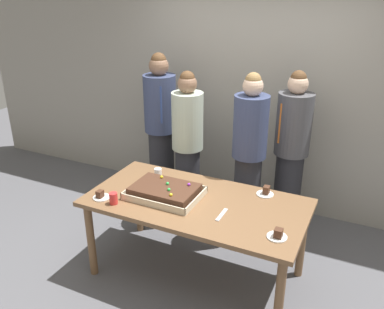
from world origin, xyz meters
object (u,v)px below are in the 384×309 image
at_px(plated_slice_far_left, 266,192).
at_px(cake_server_utensil, 222,215).
at_px(drink_cup_nearest, 113,198).
at_px(person_striped_tie_right, 249,157).
at_px(plated_slice_near_left, 278,235).
at_px(person_serving_front, 188,146).
at_px(party_table, 196,209).
at_px(sheet_cake, 165,191).
at_px(person_green_shirt_behind, 291,152).
at_px(plated_slice_near_right, 101,196).
at_px(person_far_right_suit, 161,129).
at_px(drink_cup_middle, 158,173).

relative_size(plated_slice_far_left, cake_server_utensil, 0.75).
bearing_deg(drink_cup_nearest, person_striped_tie_right, 54.66).
relative_size(plated_slice_near_left, person_serving_front, 0.09).
relative_size(party_table, sheet_cake, 3.02).
distance_m(sheet_cake, person_striped_tie_right, 0.97).
bearing_deg(person_green_shirt_behind, cake_server_utensil, 23.41).
bearing_deg(plated_slice_near_right, plated_slice_near_left, 2.80).
bearing_deg(plated_slice_far_left, cake_server_utensil, -114.35).
bearing_deg(plated_slice_near_right, sheet_cake, 29.31).
height_order(sheet_cake, person_striped_tie_right, person_striped_tie_right).
xyz_separation_m(plated_slice_near_left, plated_slice_near_right, (-1.53, -0.07, -0.00)).
bearing_deg(plated_slice_near_right, person_green_shirt_behind, 48.00).
bearing_deg(person_green_shirt_behind, person_serving_front, -40.34).
distance_m(party_table, person_far_right_suit, 1.45).
xyz_separation_m(party_table, drink_cup_nearest, (-0.60, -0.35, 0.13)).
xyz_separation_m(drink_cup_middle, cake_server_utensil, (0.79, -0.36, -0.05)).
relative_size(plated_slice_far_left, drink_cup_middle, 1.50).
height_order(party_table, person_serving_front, person_serving_front).
height_order(party_table, person_striped_tie_right, person_striped_tie_right).
bearing_deg(plated_slice_far_left, person_striped_tie_right, 125.23).
height_order(sheet_cake, plated_slice_far_left, sheet_cake).
bearing_deg(plated_slice_near_right, person_far_right_suit, 97.93).
height_order(plated_slice_near_left, drink_cup_middle, drink_cup_middle).
relative_size(plated_slice_near_right, drink_cup_middle, 1.50).
xyz_separation_m(plated_slice_far_left, person_striped_tie_right, (-0.30, 0.43, 0.11)).
bearing_deg(plated_slice_near_left, plated_slice_near_right, -177.20).
relative_size(drink_cup_nearest, cake_server_utensil, 0.50).
distance_m(person_striped_tie_right, person_far_right_suit, 1.19).
bearing_deg(cake_server_utensil, sheet_cake, 172.14).
xyz_separation_m(person_striped_tie_right, person_far_right_suit, (-1.15, 0.28, 0.03)).
bearing_deg(drink_cup_middle, person_striped_tie_right, 37.95).
height_order(plated_slice_near_left, person_far_right_suit, person_far_right_suit).
xyz_separation_m(plated_slice_near_left, person_serving_front, (-1.27, 1.09, 0.08)).
xyz_separation_m(plated_slice_near_left, person_green_shirt_behind, (-0.23, 1.37, 0.10)).
distance_m(person_serving_front, person_far_right_suit, 0.50).
xyz_separation_m(plated_slice_near_right, person_serving_front, (0.26, 1.17, 0.08)).
distance_m(plated_slice_near_right, drink_cup_nearest, 0.16).
xyz_separation_m(drink_cup_middle, person_green_shirt_behind, (1.05, 0.89, 0.07)).
distance_m(plated_slice_near_left, plated_slice_far_left, 0.66).
relative_size(plated_slice_near_left, cake_server_utensil, 0.75).
xyz_separation_m(party_table, person_serving_front, (-0.50, 0.85, 0.19)).
xyz_separation_m(drink_cup_nearest, cake_server_utensil, (0.89, 0.22, -0.05)).
bearing_deg(person_striped_tie_right, person_serving_front, -65.30).
bearing_deg(person_striped_tie_right, person_green_shirt_behind, 164.91).
height_order(sheet_cake, cake_server_utensil, sheet_cake).
distance_m(sheet_cake, plated_slice_near_left, 1.07).
relative_size(plated_slice_near_left, plated_slice_far_left, 1.00).
bearing_deg(person_striped_tie_right, cake_server_utensil, 35.17).
distance_m(drink_cup_nearest, person_green_shirt_behind, 1.87).
relative_size(sheet_cake, plated_slice_near_right, 4.13).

